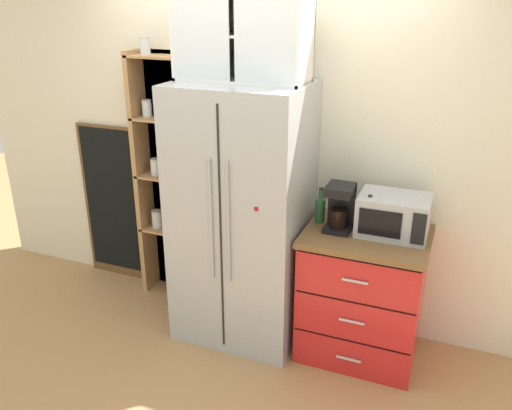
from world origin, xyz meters
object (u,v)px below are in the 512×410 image
at_px(mug_charcoal, 368,227).
at_px(chalkboard_menu, 115,203).
at_px(coffee_maker, 340,206).
at_px(microwave, 394,215).
at_px(refrigerator, 243,215).
at_px(bottle_clear, 368,217).
at_px(bottle_green, 320,207).

distance_m(mug_charcoal, chalkboard_menu, 2.23).
distance_m(coffee_maker, chalkboard_menu, 2.06).
bearing_deg(microwave, refrigerator, -174.83).
bearing_deg(coffee_maker, chalkboard_menu, 172.14).
xyz_separation_m(refrigerator, mug_charcoal, (0.86, 0.05, 0.04)).
xyz_separation_m(refrigerator, chalkboard_menu, (-1.33, 0.33, -0.23)).
bearing_deg(coffee_maker, mug_charcoal, -0.50).
height_order(microwave, mug_charcoal, microwave).
height_order(bottle_clear, bottle_green, bottle_clear).
xyz_separation_m(refrigerator, microwave, (1.01, 0.09, 0.12)).
height_order(refrigerator, mug_charcoal, refrigerator).
relative_size(microwave, coffee_maker, 1.42).
relative_size(bottle_green, chalkboard_menu, 0.18).
xyz_separation_m(bottle_clear, chalkboard_menu, (-2.20, 0.30, -0.35)).
distance_m(refrigerator, coffee_maker, 0.69).
relative_size(refrigerator, microwave, 4.16).
height_order(microwave, bottle_green, microwave).
distance_m(microwave, bottle_green, 0.48).
distance_m(microwave, bottle_clear, 0.16).
relative_size(microwave, bottle_clear, 1.62).
bearing_deg(bottle_green, bottle_clear, -13.73).
bearing_deg(chalkboard_menu, refrigerator, -13.73).
xyz_separation_m(microwave, mug_charcoal, (-0.14, -0.04, -0.09)).
bearing_deg(refrigerator, bottle_clear, 1.48).
distance_m(coffee_maker, bottle_green, 0.17).
relative_size(refrigerator, mug_charcoal, 16.94).
relative_size(coffee_maker, mug_charcoal, 2.87).
relative_size(refrigerator, coffee_maker, 5.90).
height_order(mug_charcoal, bottle_clear, bottle_clear).
bearing_deg(bottle_clear, refrigerator, -178.52).
distance_m(microwave, chalkboard_menu, 2.38).
height_order(refrigerator, coffee_maker, refrigerator).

